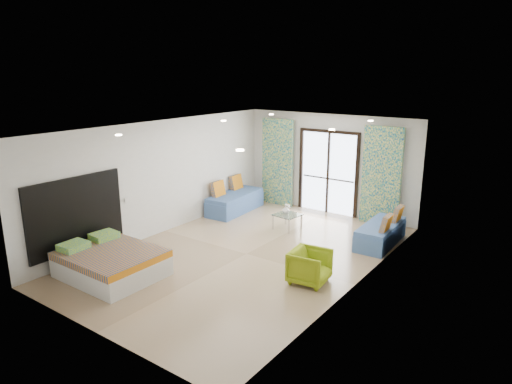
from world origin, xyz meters
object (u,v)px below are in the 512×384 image
Objects in this scene: coffee_table at (287,216)px; armchair at (310,265)px; daybed_right at (381,233)px; daybed_left at (235,201)px; bed at (111,262)px.

coffee_table is 0.96× the size of armchair.
daybed_left is at bearing 177.74° from daybed_right.
daybed_left is 2.02m from coffee_table.
bed is 1.06× the size of daybed_right.
coffee_table is at bearing 72.40° from bed.
coffee_table is (1.34, 4.22, 0.08)m from bed.
bed is at bearing -86.37° from daybed_left.
daybed_right is 2.29m from coffee_table.
daybed_right is 2.68m from armchair.
bed is 4.43m from coffee_table.
daybed_right reaches higher than coffee_table.
bed is at bearing -129.92° from daybed_right.
daybed_left is 2.79× the size of armchair.
coffee_table is at bearing 33.58° from armchair.
daybed_right reaches higher than bed.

